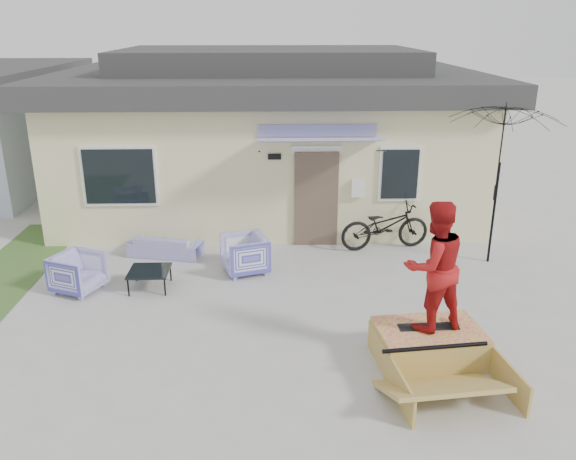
{
  "coord_description": "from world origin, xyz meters",
  "views": [
    {
      "loc": [
        -0.01,
        -7.68,
        4.7
      ],
      "look_at": [
        0.3,
        1.8,
        1.3
      ],
      "focal_mm": 36.34,
      "sensor_mm": 36.0,
      "label": 1
    }
  ],
  "objects_px": {
    "armchair_right": "(245,252)",
    "skate_ramp": "(428,344)",
    "armchair_left": "(78,271)",
    "loveseat": "(165,242)",
    "skater": "(434,264)",
    "coffee_table": "(150,279)",
    "patio_umbrella": "(498,180)",
    "bicycle": "(385,221)",
    "skateboard": "(429,326)"
  },
  "relations": [
    {
      "from": "armchair_right",
      "to": "skate_ramp",
      "type": "xyz_separation_m",
      "value": [
        2.8,
        -3.28,
        -0.17
      ]
    },
    {
      "from": "armchair_left",
      "to": "skate_ramp",
      "type": "relative_size",
      "value": 0.4
    },
    {
      "from": "loveseat",
      "to": "armchair_right",
      "type": "distance_m",
      "value": 1.96
    },
    {
      "from": "loveseat",
      "to": "skater",
      "type": "relative_size",
      "value": 0.81
    },
    {
      "from": "armchair_left",
      "to": "coffee_table",
      "type": "relative_size",
      "value": 1.09
    },
    {
      "from": "armchair_left",
      "to": "patio_umbrella",
      "type": "height_order",
      "value": "patio_umbrella"
    },
    {
      "from": "coffee_table",
      "to": "bicycle",
      "type": "height_order",
      "value": "bicycle"
    },
    {
      "from": "loveseat",
      "to": "skate_ramp",
      "type": "distance_m",
      "value": 6.18
    },
    {
      "from": "armchair_left",
      "to": "patio_umbrella",
      "type": "xyz_separation_m",
      "value": [
        8.05,
        1.15,
        1.35
      ]
    },
    {
      "from": "armchair_right",
      "to": "skate_ramp",
      "type": "relative_size",
      "value": 0.42
    },
    {
      "from": "armchair_right",
      "to": "loveseat",
      "type": "bearing_deg",
      "value": -136.79
    },
    {
      "from": "armchair_left",
      "to": "skate_ramp",
      "type": "xyz_separation_m",
      "value": [
        5.83,
        -2.51,
        -0.15
      ]
    },
    {
      "from": "patio_umbrella",
      "to": "skater",
      "type": "distance_m",
      "value": 4.25
    },
    {
      "from": "loveseat",
      "to": "skater",
      "type": "height_order",
      "value": "skater"
    },
    {
      "from": "bicycle",
      "to": "skater",
      "type": "xyz_separation_m",
      "value": [
        -0.2,
        -4.42,
        0.87
      ]
    },
    {
      "from": "armchair_left",
      "to": "bicycle",
      "type": "bearing_deg",
      "value": -48.08
    },
    {
      "from": "patio_umbrella",
      "to": "skate_ramp",
      "type": "height_order",
      "value": "patio_umbrella"
    },
    {
      "from": "armchair_left",
      "to": "armchair_right",
      "type": "xyz_separation_m",
      "value": [
        3.03,
        0.77,
        0.02
      ]
    },
    {
      "from": "skater",
      "to": "armchair_left",
      "type": "bearing_deg",
      "value": -39.98
    },
    {
      "from": "loveseat",
      "to": "coffee_table",
      "type": "height_order",
      "value": "loveseat"
    },
    {
      "from": "coffee_table",
      "to": "skate_ramp",
      "type": "height_order",
      "value": "skate_ramp"
    },
    {
      "from": "skate_ramp",
      "to": "bicycle",
      "type": "bearing_deg",
      "value": 81.05
    },
    {
      "from": "loveseat",
      "to": "skater",
      "type": "distance_m",
      "value": 6.26
    },
    {
      "from": "patio_umbrella",
      "to": "skateboard",
      "type": "xyz_separation_m",
      "value": [
        -2.23,
        -3.61,
        -1.22
      ]
    },
    {
      "from": "coffee_table",
      "to": "patio_umbrella",
      "type": "xyz_separation_m",
      "value": [
        6.76,
        1.07,
        1.57
      ]
    },
    {
      "from": "skate_ramp",
      "to": "skater",
      "type": "relative_size",
      "value": 1.05
    },
    {
      "from": "armchair_left",
      "to": "skateboard",
      "type": "relative_size",
      "value": 0.91
    },
    {
      "from": "armchair_left",
      "to": "skater",
      "type": "relative_size",
      "value": 0.42
    },
    {
      "from": "skate_ramp",
      "to": "patio_umbrella",
      "type": "bearing_deg",
      "value": 52.33
    },
    {
      "from": "armchair_right",
      "to": "coffee_table",
      "type": "xyz_separation_m",
      "value": [
        -1.74,
        -0.69,
        -0.24
      ]
    },
    {
      "from": "loveseat",
      "to": "coffee_table",
      "type": "distance_m",
      "value": 1.63
    },
    {
      "from": "coffee_table",
      "to": "patio_umbrella",
      "type": "height_order",
      "value": "patio_umbrella"
    },
    {
      "from": "coffee_table",
      "to": "skate_ramp",
      "type": "bearing_deg",
      "value": -29.66
    },
    {
      "from": "bicycle",
      "to": "patio_umbrella",
      "type": "bearing_deg",
      "value": -121.75
    },
    {
      "from": "coffee_table",
      "to": "bicycle",
      "type": "distance_m",
      "value": 5.12
    },
    {
      "from": "armchair_right",
      "to": "skater",
      "type": "distance_m",
      "value": 4.41
    },
    {
      "from": "armchair_right",
      "to": "skater",
      "type": "relative_size",
      "value": 0.44
    },
    {
      "from": "armchair_right",
      "to": "patio_umbrella",
      "type": "distance_m",
      "value": 5.21
    },
    {
      "from": "skater",
      "to": "loveseat",
      "type": "bearing_deg",
      "value": -59.71
    },
    {
      "from": "bicycle",
      "to": "patio_umbrella",
      "type": "relative_size",
      "value": 0.82
    },
    {
      "from": "armchair_left",
      "to": "patio_umbrella",
      "type": "bearing_deg",
      "value": -57.99
    },
    {
      "from": "loveseat",
      "to": "coffee_table",
      "type": "relative_size",
      "value": 2.1
    },
    {
      "from": "coffee_table",
      "to": "bicycle",
      "type": "xyz_separation_m",
      "value": [
        4.74,
        1.89,
        0.45
      ]
    },
    {
      "from": "loveseat",
      "to": "patio_umbrella",
      "type": "distance_m",
      "value": 6.92
    },
    {
      "from": "armchair_right",
      "to": "bicycle",
      "type": "distance_m",
      "value": 3.24
    },
    {
      "from": "skate_ramp",
      "to": "armchair_right",
      "type": "bearing_deg",
      "value": 124.09
    },
    {
      "from": "loveseat",
      "to": "armchair_right",
      "type": "xyz_separation_m",
      "value": [
        1.72,
        -0.94,
        0.12
      ]
    },
    {
      "from": "armchair_right",
      "to": "skateboard",
      "type": "distance_m",
      "value": 4.28
    },
    {
      "from": "loveseat",
      "to": "bicycle",
      "type": "bearing_deg",
      "value": -164.46
    },
    {
      "from": "loveseat",
      "to": "patio_umbrella",
      "type": "bearing_deg",
      "value": -172.31
    }
  ]
}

